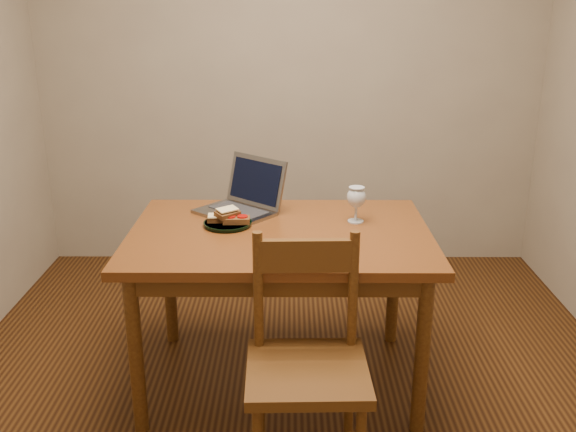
{
  "coord_description": "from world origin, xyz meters",
  "views": [
    {
      "loc": [
        0.01,
        -2.51,
        1.69
      ],
      "look_at": [
        -0.0,
        0.12,
        0.8
      ],
      "focal_mm": 40.0,
      "sensor_mm": 36.0,
      "label": 1
    }
  ],
  "objects_px": {
    "laptop": "(245,198)",
    "milk_glass": "(356,204)",
    "chair": "(307,354)",
    "plate": "(228,224)",
    "table": "(280,249)"
  },
  "relations": [
    {
      "from": "table",
      "to": "laptop",
      "type": "distance_m",
      "value": 0.36
    },
    {
      "from": "plate",
      "to": "milk_glass",
      "type": "height_order",
      "value": "milk_glass"
    },
    {
      "from": "table",
      "to": "milk_glass",
      "type": "xyz_separation_m",
      "value": [
        0.34,
        0.12,
        0.17
      ]
    },
    {
      "from": "table",
      "to": "laptop",
      "type": "height_order",
      "value": "laptop"
    },
    {
      "from": "plate",
      "to": "milk_glass",
      "type": "relative_size",
      "value": 1.29
    },
    {
      "from": "table",
      "to": "milk_glass",
      "type": "relative_size",
      "value": 7.88
    },
    {
      "from": "plate",
      "to": "laptop",
      "type": "xyz_separation_m",
      "value": [
        0.06,
        0.21,
        0.06
      ]
    },
    {
      "from": "chair",
      "to": "laptop",
      "type": "relative_size",
      "value": 1.0
    },
    {
      "from": "laptop",
      "to": "table",
      "type": "bearing_deg",
      "value": -17.78
    },
    {
      "from": "chair",
      "to": "plate",
      "type": "bearing_deg",
      "value": 115.06
    },
    {
      "from": "laptop",
      "to": "milk_glass",
      "type": "bearing_deg",
      "value": 23.5
    },
    {
      "from": "milk_glass",
      "to": "laptop",
      "type": "bearing_deg",
      "value": 162.87
    },
    {
      "from": "table",
      "to": "milk_glass",
      "type": "height_order",
      "value": "milk_glass"
    },
    {
      "from": "plate",
      "to": "milk_glass",
      "type": "bearing_deg",
      "value": 5.51
    },
    {
      "from": "chair",
      "to": "laptop",
      "type": "distance_m",
      "value": 0.98
    }
  ]
}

